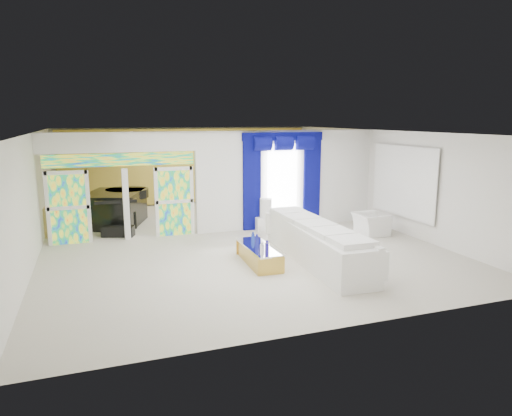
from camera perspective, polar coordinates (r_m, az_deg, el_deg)
name	(u,v)px	position (r m, az deg, el deg)	size (l,w,h in m)	color
floor	(232,239)	(13.12, -2.99, -3.85)	(12.00, 12.00, 0.00)	#B7AF9E
dividing_wall	(288,179)	(14.48, 4.01, 3.61)	(5.70, 0.18, 3.00)	white
dividing_header	(120,142)	(13.20, -16.45, 7.80)	(4.30, 0.18, 0.55)	white
stained_panel_left	(68,208)	(13.39, -22.14, 0.03)	(0.95, 0.04, 2.00)	#994C3F
stained_panel_right	(174,201)	(13.55, -10.03, 0.80)	(0.95, 0.04, 2.00)	#994C3F
stained_transom	(121,160)	(13.23, -16.34, 5.75)	(4.00, 0.05, 0.35)	#994C3F
window_pane	(282,181)	(14.30, 3.24, 3.32)	(1.00, 0.02, 2.30)	white
blue_drape_left	(252,185)	(13.92, -0.52, 2.92)	(0.55, 0.10, 2.80)	#030548
blue_drape_right	(312,181)	(14.69, 6.89, 3.27)	(0.55, 0.10, 2.80)	#030548
blue_pelmet	(283,136)	(14.15, 3.35, 8.81)	(2.60, 0.12, 0.25)	#030548
wall_mirror	(403,181)	(14.16, 17.73, 3.14)	(0.04, 2.70, 1.90)	white
gold_curtains	(189,166)	(18.51, -8.27, 5.15)	(9.70, 0.12, 2.90)	gold
white_sofa	(316,244)	(11.13, 7.46, -4.44)	(0.94, 4.39, 0.84)	white
coffee_table	(259,255)	(10.93, 0.36, -5.82)	(0.60, 1.80, 0.40)	#B89539
console_table	(275,223)	(14.19, 2.34, -1.87)	(1.19, 0.38, 0.40)	white
table_lamp	(266,208)	(13.98, 1.21, -0.02)	(0.36, 0.36, 0.58)	silver
armchair	(371,224)	(13.98, 13.97, -1.92)	(0.96, 0.84, 0.62)	white
grand_piano	(115,208)	(15.44, -17.05, -0.05)	(1.59, 2.08, 1.05)	black
piano_bench	(118,231)	(13.95, -16.65, -2.76)	(0.90, 0.35, 0.30)	black
tv_console	(55,222)	(14.57, -23.53, -1.54)	(0.59, 0.53, 0.85)	tan
chandelier	(133,141)	(15.63, -14.93, 8.05)	(0.60, 0.60, 0.60)	gold
decanters	(260,244)	(10.73, 0.54, -4.47)	(0.17, 1.15, 0.25)	#152A97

